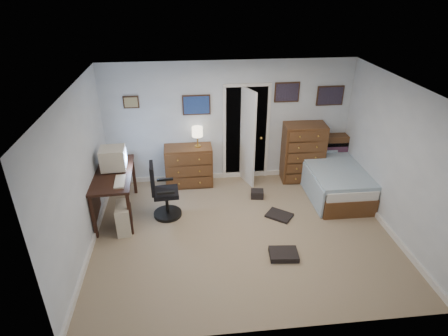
{
  "coord_description": "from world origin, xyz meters",
  "views": [
    {
      "loc": [
        -0.88,
        -5.11,
        3.92
      ],
      "look_at": [
        -0.29,
        0.3,
        1.1
      ],
      "focal_mm": 30.0,
      "sensor_mm": 36.0,
      "label": 1
    }
  ],
  "objects_px": {
    "computer_desk": "(108,183)",
    "bed": "(332,178)",
    "low_dresser": "(189,166)",
    "tall_dresser": "(303,152)",
    "office_chair": "(163,196)"
  },
  "relations": [
    {
      "from": "low_dresser",
      "to": "tall_dresser",
      "type": "relative_size",
      "value": 0.77
    },
    {
      "from": "low_dresser",
      "to": "computer_desk",
      "type": "bearing_deg",
      "value": -147.79
    },
    {
      "from": "computer_desk",
      "to": "tall_dresser",
      "type": "relative_size",
      "value": 1.2
    },
    {
      "from": "tall_dresser",
      "to": "bed",
      "type": "bearing_deg",
      "value": -48.45
    },
    {
      "from": "office_chair",
      "to": "low_dresser",
      "type": "height_order",
      "value": "office_chair"
    },
    {
      "from": "tall_dresser",
      "to": "office_chair",
      "type": "bearing_deg",
      "value": -156.0
    },
    {
      "from": "computer_desk",
      "to": "office_chair",
      "type": "relative_size",
      "value": 1.41
    },
    {
      "from": "office_chair",
      "to": "tall_dresser",
      "type": "relative_size",
      "value": 0.85
    },
    {
      "from": "computer_desk",
      "to": "bed",
      "type": "bearing_deg",
      "value": 1.62
    },
    {
      "from": "low_dresser",
      "to": "tall_dresser",
      "type": "bearing_deg",
      "value": -1.77
    },
    {
      "from": "office_chair",
      "to": "computer_desk",
      "type": "bearing_deg",
      "value": 165.95
    },
    {
      "from": "tall_dresser",
      "to": "computer_desk",
      "type": "bearing_deg",
      "value": -163.33
    },
    {
      "from": "low_dresser",
      "to": "bed",
      "type": "height_order",
      "value": "low_dresser"
    },
    {
      "from": "computer_desk",
      "to": "low_dresser",
      "type": "distance_m",
      "value": 1.74
    },
    {
      "from": "tall_dresser",
      "to": "bed",
      "type": "distance_m",
      "value": 0.8
    }
  ]
}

